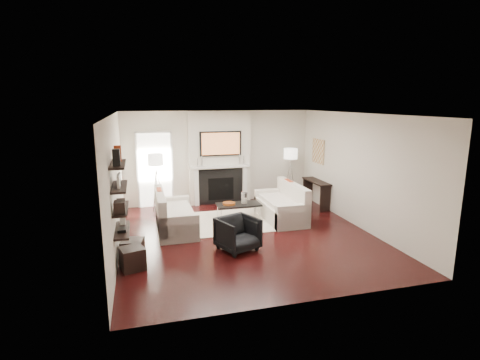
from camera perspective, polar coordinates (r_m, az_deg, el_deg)
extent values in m
plane|color=black|center=(8.55, 1.06, -8.38)|extent=(6.00, 6.00, 0.00)
plane|color=white|center=(8.02, 1.14, 10.03)|extent=(6.00, 6.00, 0.00)
plane|color=silver|center=(11.05, -3.26, 3.50)|extent=(5.50, 0.00, 5.50)
plane|color=silver|center=(5.45, 9.99, -5.51)|extent=(5.50, 0.00, 5.50)
plane|color=silver|center=(7.88, -18.48, -0.53)|extent=(0.00, 6.00, 6.00)
plane|color=silver|center=(9.32, 17.57, 1.38)|extent=(0.00, 6.00, 6.00)
cube|color=silver|center=(10.93, -3.12, 3.41)|extent=(1.80, 0.25, 2.70)
cube|color=black|center=(10.95, -2.93, -0.99)|extent=(1.30, 0.02, 1.04)
cube|color=black|center=(10.96, -2.92, -1.35)|extent=(0.75, 0.02, 0.65)
cube|color=white|center=(10.79, -6.63, -1.09)|extent=(0.12, 0.08, 1.10)
cube|color=white|center=(11.09, 0.74, -0.65)|extent=(0.12, 0.08, 1.10)
cube|color=white|center=(10.78, -2.90, 2.06)|extent=(1.70, 0.18, 0.07)
cube|color=black|center=(10.71, -2.97, 5.56)|extent=(1.20, 0.06, 0.70)
cube|color=#BF723F|center=(10.68, -2.93, 5.55)|extent=(1.10, 0.00, 0.62)
cylinder|color=silver|center=(10.66, -5.82, 2.91)|extent=(0.04, 0.04, 0.30)
cylinder|color=silver|center=(10.65, -6.51, 2.72)|extent=(0.04, 0.04, 0.24)
cylinder|color=silver|center=(10.89, -0.09, 3.16)|extent=(0.04, 0.04, 0.30)
cylinder|color=silver|center=(10.93, 0.57, 3.03)|extent=(0.04, 0.04, 0.24)
cube|color=white|center=(10.85, -12.82, 1.47)|extent=(0.90, 0.02, 2.10)
cube|color=white|center=(10.83, -15.35, 1.31)|extent=(0.06, 0.06, 2.16)
cube|color=white|center=(10.86, -10.29, 1.58)|extent=(0.06, 0.06, 2.16)
cube|color=white|center=(10.69, -13.08, 7.15)|extent=(1.02, 0.06, 0.06)
cube|color=beige|center=(9.47, -1.17, -6.28)|extent=(2.60, 2.00, 0.01)
cube|color=beige|center=(8.92, -9.76, -6.25)|extent=(0.85, 1.80, 0.42)
cube|color=beige|center=(8.81, -12.00, -4.42)|extent=(0.18, 1.80, 0.80)
cube|color=beige|center=(8.13, -9.22, -7.38)|extent=(0.85, 0.18, 0.60)
cube|color=beige|center=(9.66, -10.24, -4.27)|extent=(0.85, 0.18, 0.60)
cube|color=beige|center=(8.85, -9.49, -4.62)|extent=(0.63, 1.44, 0.10)
cube|color=#983012|center=(9.04, -12.17, -2.66)|extent=(0.10, 0.42, 0.42)
cube|color=black|center=(8.46, -11.94, -3.72)|extent=(0.10, 0.40, 0.40)
cube|color=beige|center=(9.65, 6.17, -4.74)|extent=(0.85, 1.80, 0.42)
cube|color=beige|center=(9.69, 8.06, -2.78)|extent=(0.18, 1.80, 0.80)
cube|color=beige|center=(8.91, 8.07, -5.61)|extent=(0.85, 0.18, 0.60)
cube|color=beige|center=(10.35, 4.55, -3.03)|extent=(0.85, 0.18, 0.60)
cube|color=beige|center=(9.56, 5.92, -3.27)|extent=(0.63, 1.44, 0.10)
cube|color=#983012|center=(9.90, 7.41, -1.21)|extent=(0.10, 0.42, 0.42)
cube|color=black|center=(9.37, 8.81, -2.08)|extent=(0.10, 0.40, 0.40)
cube|color=black|center=(9.49, -0.21, -3.76)|extent=(1.10, 0.55, 0.04)
cylinder|color=silver|center=(9.23, -2.87, -5.59)|extent=(0.02, 0.02, 0.38)
cylinder|color=silver|center=(9.48, 3.06, -5.11)|extent=(0.02, 0.02, 0.38)
cylinder|color=silver|center=(9.64, -3.43, -4.83)|extent=(0.02, 0.02, 0.38)
cylinder|color=silver|center=(9.88, 2.27, -4.39)|extent=(0.02, 0.02, 0.38)
cylinder|color=white|center=(9.48, 0.66, -2.77)|extent=(0.16, 0.16, 0.28)
cylinder|color=white|center=(9.50, 0.66, -3.15)|extent=(0.09, 0.09, 0.14)
cylinder|color=#BE5B1F|center=(9.41, -1.69, -3.60)|extent=(0.32, 0.32, 0.05)
imported|color=black|center=(7.62, -0.33, -7.97)|extent=(0.93, 0.90, 0.74)
cylinder|color=silver|center=(10.32, -12.55, -1.61)|extent=(0.02, 0.02, 1.20)
cylinder|color=white|center=(10.16, -12.76, 3.06)|extent=(0.40, 0.40, 0.30)
cylinder|color=silver|center=(10.32, -11.94, -1.58)|extent=(0.25, 0.02, 1.23)
cylinder|color=silver|center=(10.41, -12.87, -1.51)|extent=(0.14, 0.22, 1.23)
cylinder|color=silver|center=(10.23, -12.83, -1.75)|extent=(0.14, 0.22, 1.23)
cylinder|color=silver|center=(11.28, 7.60, -0.28)|extent=(0.02, 0.02, 1.20)
cylinder|color=white|center=(11.13, 7.72, 4.00)|extent=(0.40, 0.40, 0.30)
cylinder|color=silver|center=(11.32, 8.12, -0.25)|extent=(0.25, 0.02, 1.23)
cylinder|color=silver|center=(11.34, 7.16, -0.20)|extent=(0.14, 0.22, 1.23)
cylinder|color=silver|center=(11.17, 7.53, -0.40)|extent=(0.14, 0.22, 1.23)
cube|color=black|center=(10.85, 11.58, -0.21)|extent=(0.35, 1.20, 0.04)
cube|color=black|center=(10.46, 12.84, -2.83)|extent=(0.30, 0.04, 0.71)
cube|color=black|center=(11.41, 10.27, -1.49)|extent=(0.30, 0.04, 0.71)
cube|color=tan|center=(11.03, 11.84, 4.31)|extent=(0.03, 0.70, 0.70)
cube|color=black|center=(7.08, -17.50, -7.32)|extent=(0.25, 1.00, 0.03)
cube|color=black|center=(6.96, -17.70, -4.20)|extent=(0.25, 1.00, 0.04)
cube|color=black|center=(6.86, -17.91, -0.99)|extent=(0.25, 1.00, 0.04)
cube|color=black|center=(6.79, -18.13, 2.30)|extent=(0.25, 1.00, 0.04)
cube|color=black|center=(6.50, -18.33, 3.29)|extent=(0.12, 0.10, 0.28)
cube|color=#983012|center=(6.99, -18.13, 3.87)|extent=(0.12, 0.10, 0.28)
cube|color=white|center=(6.74, -18.02, -0.13)|extent=(0.04, 0.30, 0.22)
cube|color=black|center=(7.07, -17.89, 0.26)|extent=(0.04, 0.22, 0.18)
cube|color=black|center=(6.63, -17.87, -3.95)|extent=(0.18, 0.25, 0.20)
cube|color=black|center=(7.11, -17.69, -3.22)|extent=(0.15, 0.12, 0.12)
cube|color=black|center=(6.96, -17.55, -7.27)|extent=(0.14, 0.20, 0.05)
cube|color=white|center=(7.34, -17.47, -5.75)|extent=(0.10, 0.10, 0.18)
cylinder|color=black|center=(8.70, -18.20, 2.97)|extent=(0.04, 0.34, 0.34)
cylinder|color=white|center=(8.70, -18.03, 2.98)|extent=(0.01, 0.29, 0.29)
cube|color=black|center=(7.51, -16.02, -10.18)|extent=(0.47, 0.47, 0.40)
cube|color=black|center=(7.13, -16.05, -11.41)|extent=(0.49, 0.49, 0.40)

